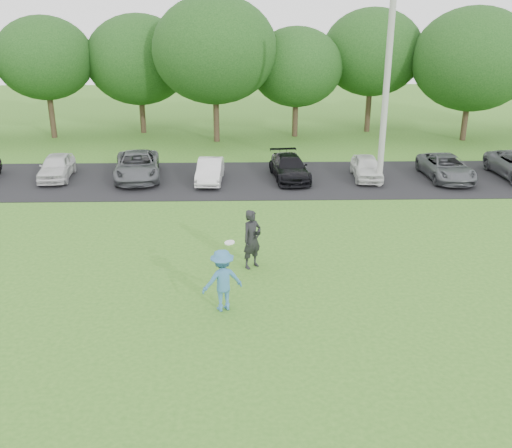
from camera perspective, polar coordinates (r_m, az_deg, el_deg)
The scene contains 7 objects.
ground at distance 15.67m, azimuth 0.32°, elevation -9.02°, with size 100.00×100.00×0.00m, color #376F1F.
parking_lot at distance 27.70m, azimuth -0.49°, elevation 4.48°, with size 32.00×6.50×0.03m, color black.
utility_pole at distance 26.33m, azimuth 12.96°, elevation 13.90°, with size 0.28×0.28×9.73m, color #9E9E99.
frisbee_player at distance 15.54m, azimuth -3.37°, elevation -5.63°, with size 1.30×1.02×2.03m.
camera_bystander at distance 17.98m, azimuth -0.40°, elevation -1.53°, with size 0.83×0.80×1.92m.
parked_cars at distance 27.62m, azimuth 2.47°, elevation 5.72°, with size 28.04×5.17×1.26m.
tree_row at distance 36.51m, azimuth 1.69°, elevation 16.24°, with size 42.39×9.85×8.64m.
Camera 1 is at (-0.42, -13.59, 7.78)m, focal length 40.00 mm.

